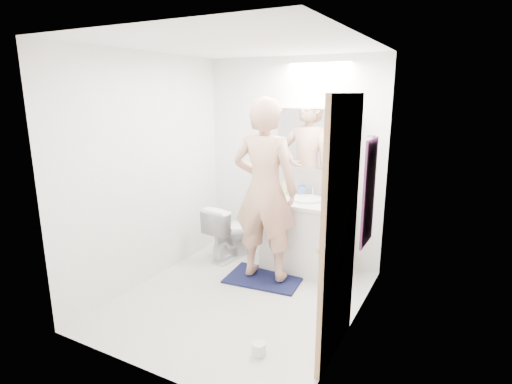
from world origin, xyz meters
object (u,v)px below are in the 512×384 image
Objects in this scene: soap_bottle_b at (302,189)px; toothbrush_cup at (327,195)px; soap_bottle_a at (284,186)px; vanity_cabinet at (305,237)px; person at (265,190)px; toilet at (230,231)px; toilet_paper_roll at (259,349)px; medicine_cabinet at (315,138)px.

toothbrush_cup is at bearing -3.62° from soap_bottle_b.
soap_bottle_a reaches higher than toothbrush_cup.
person is (-0.29, -0.46, 0.62)m from vanity_cabinet.
toilet_paper_roll is (1.21, -1.54, -0.29)m from toilet.
toothbrush_cup is (0.19, -0.05, -0.63)m from medicine_cabinet.
toilet is 1.27m from toothbrush_cup.
toothbrush_cup reaches higher than toilet_paper_roll.
medicine_cabinet reaches higher than toilet_paper_roll.
toilet is at bearing -160.80° from medicine_cabinet.
soap_bottle_a is at bearing -91.16° from person.
soap_bottle_a is (-0.05, 0.61, -0.08)m from person.
medicine_cabinet reaches higher than toothbrush_cup.
soap_bottle_a is at bearing -169.85° from medicine_cabinet.
vanity_cabinet is at bearing -164.84° from toilet.
medicine_cabinet is 1.29× the size of toilet.
soap_bottle_a is (-0.33, -0.06, -0.58)m from medicine_cabinet.
person is (-0.29, -0.67, -0.49)m from medicine_cabinet.
vanity_cabinet is at bearing -90.01° from medicine_cabinet.
soap_bottle_a reaches higher than toilet_paper_roll.
medicine_cabinet is at bearing -119.04° from person.
toilet_paper_roll is at bearing -80.42° from vanity_cabinet.
medicine_cabinet is 8.00× the size of toilet_paper_roll.
soap_bottle_b is (0.16, 0.64, -0.10)m from person.
vanity_cabinet is 4.96× the size of soap_bottle_b.
vanity_cabinet is 4.34× the size of soap_bottle_a.
toilet is 6.29× the size of toothbrush_cup.
soap_bottle_a is at bearing 108.80° from toilet_paper_roll.
vanity_cabinet is at bearing -24.12° from soap_bottle_a.
toilet is 1.98m from toilet_paper_roll.
toilet_paper_roll is (0.56, -1.20, -0.96)m from person.
toilet is 1.03m from soap_bottle_b.
toothbrush_cup is (1.12, 0.28, 0.53)m from toilet.
toothbrush_cup is 0.99× the size of toilet_paper_roll.
person is 10.58× the size of soap_bottle_b.
soap_bottle_b is 1.67× the size of toothbrush_cup.
person is (0.65, -0.34, 0.67)m from toilet.
vanity_cabinet is 8.30× the size of toothbrush_cup.
person is 0.79m from toothbrush_cup.
vanity_cabinet is 0.54m from toothbrush_cup.
soap_bottle_b reaches higher than vanity_cabinet.
medicine_cabinet is 8.12× the size of toothbrush_cup.
soap_bottle_a is at bearing -147.97° from toilet.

